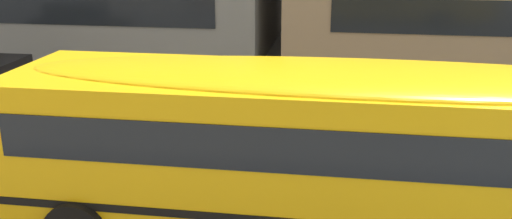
{
  "coord_description": "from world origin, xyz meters",
  "views": [
    {
      "loc": [
        -4.19,
        -8.85,
        4.47
      ],
      "look_at": [
        -5.54,
        -0.61,
        1.82
      ],
      "focal_mm": 39.45,
      "sensor_mm": 36.0,
      "label": 1
    }
  ],
  "objects": [
    {
      "name": "sidewalk_far",
      "position": [
        0.0,
        7.85,
        0.01
      ],
      "size": [
        120.0,
        3.0,
        0.01
      ],
      "primitive_type": "cube",
      "color": "gray",
      "rests_on": "ground_plane"
    },
    {
      "name": "school_bus",
      "position": [
        -3.62,
        -1.22,
        1.61
      ],
      "size": [
        12.1,
        2.86,
        2.7
      ],
      "rotation": [
        0.0,
        0.0,
        0.01
      ],
      "color": "yellow",
      "rests_on": "ground_plane"
    }
  ]
}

